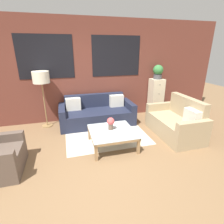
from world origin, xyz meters
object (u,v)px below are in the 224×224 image
at_px(settee_vintage, 176,123).
at_px(floor_lamp, 41,79).
at_px(couch_dark, 97,114).
at_px(coffee_table, 112,133).
at_px(flower_vase, 111,123).
at_px(potted_plant, 158,72).
at_px(drawer_cabinet, 156,97).

relative_size(settee_vintage, floor_lamp, 0.99).
bearing_deg(floor_lamp, couch_dark, -7.15).
height_order(coffee_table, flower_vase, flower_vase).
relative_size(couch_dark, floor_lamp, 1.37).
distance_m(couch_dark, potted_plant, 2.23).
bearing_deg(coffee_table, flower_vase, 97.15).
xyz_separation_m(couch_dark, potted_plant, (1.94, 0.23, 1.08)).
distance_m(floor_lamp, potted_plant, 3.30).
distance_m(settee_vintage, coffee_table, 1.65).
bearing_deg(floor_lamp, coffee_table, -46.12).
bearing_deg(drawer_cabinet, couch_dark, -173.24).
xyz_separation_m(coffee_table, floor_lamp, (-1.44, 1.49, 0.96)).
bearing_deg(drawer_cabinet, settee_vintage, -98.46).
height_order(floor_lamp, potted_plant, potted_plant).
distance_m(couch_dark, drawer_cabinet, 1.97).
height_order(couch_dark, floor_lamp, floor_lamp).
bearing_deg(coffee_table, potted_plant, 39.84).
distance_m(coffee_table, flower_vase, 0.22).
height_order(settee_vintage, drawer_cabinet, drawer_cabinet).
height_order(coffee_table, potted_plant, potted_plant).
xyz_separation_m(settee_vintage, drawer_cabinet, (0.21, 1.44, 0.26)).
bearing_deg(floor_lamp, drawer_cabinet, 1.03).
xyz_separation_m(couch_dark, coffee_table, (0.08, -1.32, 0.04)).
height_order(couch_dark, flower_vase, couch_dark).
height_order(floor_lamp, drawer_cabinet, floor_lamp).
relative_size(couch_dark, settee_vintage, 1.37).
xyz_separation_m(drawer_cabinet, flower_vase, (-1.87, -1.48, -0.04)).
bearing_deg(flower_vase, drawer_cabinet, 38.30).
bearing_deg(settee_vintage, couch_dark, 144.97).
height_order(floor_lamp, flower_vase, floor_lamp).
relative_size(couch_dark, drawer_cabinet, 1.78).
xyz_separation_m(potted_plant, flower_vase, (-1.87, -1.48, -0.83)).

